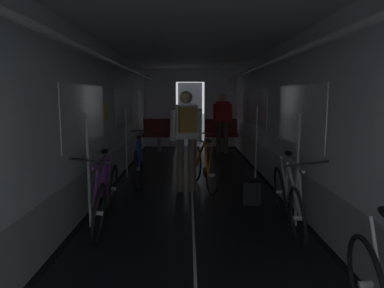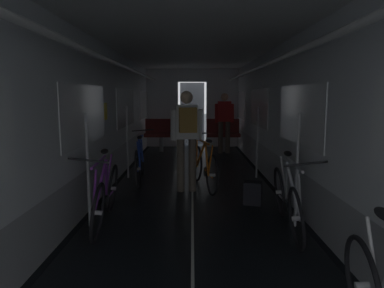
{
  "view_description": "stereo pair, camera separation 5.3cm",
  "coord_description": "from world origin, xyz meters",
  "px_view_note": "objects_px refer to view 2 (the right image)",
  "views": [
    {
      "loc": [
        -0.06,
        -2.03,
        1.6
      ],
      "look_at": [
        0.0,
        3.6,
        0.82
      ],
      "focal_mm": 32.52,
      "sensor_mm": 36.0,
      "label": 1
    },
    {
      "loc": [
        -0.01,
        -2.03,
        1.6
      ],
      "look_at": [
        0.0,
        3.6,
        0.82
      ],
      "focal_mm": 32.52,
      "sensor_mm": 36.0,
      "label": 2
    }
  ],
  "objects_px": {
    "bicycle_blue": "(139,161)",
    "person_cyclist_aisle": "(186,132)",
    "person_standing_near_bench": "(224,119)",
    "backpack_on_floor": "(252,193)",
    "bicycle_purple": "(105,195)",
    "bench_seat_far_left": "(161,132)",
    "bicycle_silver": "(287,199)",
    "bicycle_orange_in_aisle": "(204,166)",
    "bench_seat_far_right": "(222,132)"
  },
  "relations": [
    {
      "from": "person_cyclist_aisle",
      "to": "bicycle_blue",
      "type": "bearing_deg",
      "value": 140.14
    },
    {
      "from": "bench_seat_far_right",
      "to": "backpack_on_floor",
      "type": "xyz_separation_m",
      "value": [
        0.0,
        -5.08,
        -0.4
      ]
    },
    {
      "from": "bench_seat_far_right",
      "to": "person_cyclist_aisle",
      "type": "relative_size",
      "value": 0.58
    },
    {
      "from": "person_standing_near_bench",
      "to": "bench_seat_far_right",
      "type": "bearing_deg",
      "value": 90.41
    },
    {
      "from": "bench_seat_far_right",
      "to": "bicycle_purple",
      "type": "xyz_separation_m",
      "value": [
        -1.98,
        -5.93,
        -0.19
      ]
    },
    {
      "from": "bench_seat_far_right",
      "to": "backpack_on_floor",
      "type": "height_order",
      "value": "bench_seat_far_right"
    },
    {
      "from": "bicycle_silver",
      "to": "person_cyclist_aisle",
      "type": "xyz_separation_m",
      "value": [
        -1.22,
        1.72,
        0.63
      ]
    },
    {
      "from": "bicycle_orange_in_aisle",
      "to": "person_cyclist_aisle",
      "type": "bearing_deg",
      "value": -138.69
    },
    {
      "from": "bicycle_silver",
      "to": "person_cyclist_aisle",
      "type": "distance_m",
      "value": 2.2
    },
    {
      "from": "bicycle_purple",
      "to": "backpack_on_floor",
      "type": "height_order",
      "value": "bicycle_purple"
    },
    {
      "from": "bench_seat_far_left",
      "to": "bicycle_orange_in_aisle",
      "type": "xyz_separation_m",
      "value": [
        1.11,
        -4.13,
        -0.18
      ]
    },
    {
      "from": "person_standing_near_bench",
      "to": "backpack_on_floor",
      "type": "height_order",
      "value": "person_standing_near_bench"
    },
    {
      "from": "bench_seat_far_left",
      "to": "bicycle_purple",
      "type": "distance_m",
      "value": 5.93
    },
    {
      "from": "bench_seat_far_right",
      "to": "person_standing_near_bench",
      "type": "bearing_deg",
      "value": -89.59
    },
    {
      "from": "bench_seat_far_right",
      "to": "bicycle_blue",
      "type": "relative_size",
      "value": 0.58
    },
    {
      "from": "bench_seat_far_right",
      "to": "person_cyclist_aisle",
      "type": "distance_m",
      "value": 4.52
    },
    {
      "from": "bench_seat_far_left",
      "to": "bicycle_purple",
      "type": "height_order",
      "value": "same"
    },
    {
      "from": "bench_seat_far_right",
      "to": "bicycle_blue",
      "type": "distance_m",
      "value": 4.1
    },
    {
      "from": "person_cyclist_aisle",
      "to": "bicycle_purple",
      "type": "bearing_deg",
      "value": -122.73
    },
    {
      "from": "bench_seat_far_left",
      "to": "bicycle_silver",
      "type": "bearing_deg",
      "value": -71.61
    },
    {
      "from": "person_standing_near_bench",
      "to": "bicycle_orange_in_aisle",
      "type": "bearing_deg",
      "value": -100.49
    },
    {
      "from": "backpack_on_floor",
      "to": "bench_seat_far_left",
      "type": "bearing_deg",
      "value": 109.53
    },
    {
      "from": "backpack_on_floor",
      "to": "bicycle_blue",
      "type": "bearing_deg",
      "value": 142.66
    },
    {
      "from": "bicycle_orange_in_aisle",
      "to": "backpack_on_floor",
      "type": "xyz_separation_m",
      "value": [
        0.69,
        -0.96,
        -0.21
      ]
    },
    {
      "from": "person_cyclist_aisle",
      "to": "backpack_on_floor",
      "type": "distance_m",
      "value": 1.48
    },
    {
      "from": "bench_seat_far_left",
      "to": "bicycle_orange_in_aisle",
      "type": "relative_size",
      "value": 0.59
    },
    {
      "from": "bench_seat_far_left",
      "to": "bicycle_silver",
      "type": "height_order",
      "value": "same"
    },
    {
      "from": "bench_seat_far_left",
      "to": "person_standing_near_bench",
      "type": "height_order",
      "value": "person_standing_near_bench"
    },
    {
      "from": "bench_seat_far_right",
      "to": "bicycle_purple",
      "type": "relative_size",
      "value": 0.58
    },
    {
      "from": "bicycle_blue",
      "to": "bicycle_silver",
      "type": "bearing_deg",
      "value": -49.34
    },
    {
      "from": "bicycle_blue",
      "to": "backpack_on_floor",
      "type": "height_order",
      "value": "bicycle_blue"
    },
    {
      "from": "bicycle_purple",
      "to": "bicycle_blue",
      "type": "height_order",
      "value": "bicycle_purple"
    },
    {
      "from": "bicycle_silver",
      "to": "bicycle_blue",
      "type": "bearing_deg",
      "value": 130.66
    },
    {
      "from": "bicycle_purple",
      "to": "backpack_on_floor",
      "type": "bearing_deg",
      "value": 23.04
    },
    {
      "from": "bicycle_silver",
      "to": "bicycle_purple",
      "type": "bearing_deg",
      "value": 175.23
    },
    {
      "from": "bicycle_orange_in_aisle",
      "to": "person_standing_near_bench",
      "type": "height_order",
      "value": "person_standing_near_bench"
    },
    {
      "from": "person_standing_near_bench",
      "to": "person_cyclist_aisle",
      "type": "bearing_deg",
      "value": -103.91
    },
    {
      "from": "bicycle_purple",
      "to": "bench_seat_far_left",
      "type": "bearing_deg",
      "value": 88.28
    },
    {
      "from": "bicycle_purple",
      "to": "person_standing_near_bench",
      "type": "xyz_separation_m",
      "value": [
        1.98,
        5.55,
        0.59
      ]
    },
    {
      "from": "person_cyclist_aisle",
      "to": "person_standing_near_bench",
      "type": "relative_size",
      "value": 1.0
    },
    {
      "from": "person_standing_near_bench",
      "to": "backpack_on_floor",
      "type": "xyz_separation_m",
      "value": [
        -0.0,
        -4.71,
        -0.81
      ]
    },
    {
      "from": "bench_seat_far_left",
      "to": "backpack_on_floor",
      "type": "height_order",
      "value": "bench_seat_far_left"
    },
    {
      "from": "bench_seat_far_left",
      "to": "bicycle_blue",
      "type": "relative_size",
      "value": 0.58
    },
    {
      "from": "bicycle_blue",
      "to": "bicycle_purple",
      "type": "bearing_deg",
      "value": -92.14
    },
    {
      "from": "bench_seat_far_right",
      "to": "bicycle_silver",
      "type": "distance_m",
      "value": 6.12
    },
    {
      "from": "backpack_on_floor",
      "to": "bicycle_silver",
      "type": "bearing_deg",
      "value": -77.44
    },
    {
      "from": "bicycle_blue",
      "to": "person_cyclist_aisle",
      "type": "bearing_deg",
      "value": -39.86
    },
    {
      "from": "person_standing_near_bench",
      "to": "backpack_on_floor",
      "type": "distance_m",
      "value": 4.77
    },
    {
      "from": "bicycle_orange_in_aisle",
      "to": "backpack_on_floor",
      "type": "height_order",
      "value": "bicycle_orange_in_aisle"
    },
    {
      "from": "bicycle_silver",
      "to": "person_cyclist_aisle",
      "type": "bearing_deg",
      "value": 125.4
    }
  ]
}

